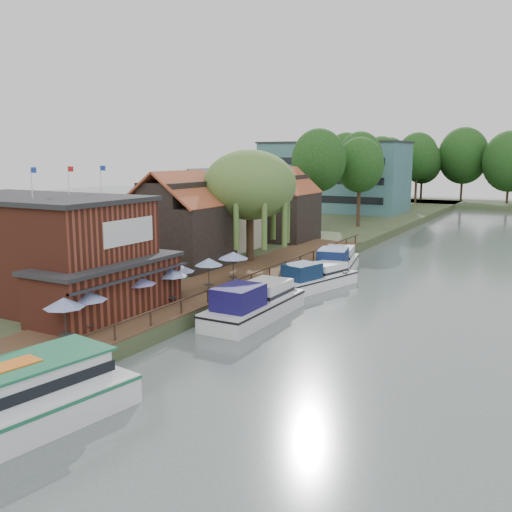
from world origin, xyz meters
The scene contains 27 objects.
ground centered at (0.00, 0.00, 0.00)m, with size 260.00×260.00×0.00m, color #4E5A59.
land_bank centered at (-30.00, 35.00, 0.50)m, with size 50.00×140.00×1.00m, color #384728.
quay_deck centered at (-8.00, 10.00, 1.05)m, with size 6.00×50.00×0.10m, color #47301E.
quay_rail centered at (-5.30, 10.50, 1.50)m, with size 0.20×49.00×1.00m, color black, non-canonical shape.
pub centered at (-14.00, -1.00, 4.65)m, with size 20.00×11.00×7.30m, color maroon, non-canonical shape.
hotel_block centered at (-22.00, 70.00, 7.15)m, with size 25.40×12.40×12.30m, color #38666B, non-canonical shape.
cottage_a centered at (-15.00, 14.00, 5.25)m, with size 8.60×7.60×8.50m, color black, non-canonical shape.
cottage_b centered at (-18.00, 24.00, 5.25)m, with size 9.60×8.60×8.50m, color beige, non-canonical shape.
cottage_c centered at (-14.00, 33.00, 5.25)m, with size 7.60×7.60×8.50m, color black, non-canonical shape.
willow centered at (-10.50, 19.00, 6.21)m, with size 8.60×8.60×10.43m, color #476B2D, non-canonical shape.
umbrella_0 centered at (-7.57, -6.30, 2.29)m, with size 2.18×2.18×2.38m, color navy, non-canonical shape.
umbrella_1 centered at (-7.68, -4.57, 2.29)m, with size 2.32×2.32×2.38m, color #1C3D9A, non-canonical shape.
umbrella_2 centered at (-7.87, -0.08, 2.29)m, with size 2.41×2.41×2.38m, color navy, non-canonical shape.
umbrella_3 centered at (-7.45, 2.86, 2.29)m, with size 2.20×2.20×2.38m, color navy, non-canonical shape.
umbrella_4 centered at (-8.04, 4.31, 2.29)m, with size 2.45×2.45×2.38m, color navy, non-canonical shape.
umbrella_5 centered at (-7.34, 7.22, 2.29)m, with size 2.11×2.11×2.38m, color #1B4E97, non-canonical shape.
umbrella_6 centered at (-7.17, 10.43, 2.29)m, with size 2.43×2.43×2.38m, color #1C3A9C, non-canonical shape.
cruiser_0 centered at (-2.57, 5.54, 1.33)m, with size 3.50×10.82×2.66m, color silver, non-canonical shape.
cruiser_1 centered at (-2.46, 15.85, 1.15)m, with size 3.08×9.54×2.30m, color white, non-canonical shape.
cruiser_2 centered at (-3.05, 22.11, 1.34)m, with size 3.52×10.86×2.67m, color white, non-canonical shape.
swan centered at (-2.69, -12.21, 0.22)m, with size 0.44×0.44×0.44m, color white.
bank_tree_0 centered at (-13.69, 43.00, 7.68)m, with size 7.16×7.16×13.36m, color #143811, non-canonical shape.
bank_tree_1 centered at (-10.36, 49.70, 7.20)m, with size 6.64×6.64×12.40m, color #143811, non-canonical shape.
bank_tree_2 centered at (-13.26, 58.26, 7.75)m, with size 6.97×6.97×13.50m, color #143811, non-canonical shape.
bank_tree_3 centered at (-18.78, 76.99, 7.87)m, with size 6.54×6.54×13.75m, color #143811, non-canonical shape.
bank_tree_4 centered at (-18.09, 85.64, 7.81)m, with size 8.41×8.41×13.62m, color #143811, non-canonical shape.
bank_tree_5 centered at (-12.80, 93.40, 8.28)m, with size 8.38×8.38×14.55m, color #143811, non-canonical shape.
Camera 1 is at (15.50, -27.06, 10.92)m, focal length 40.00 mm.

